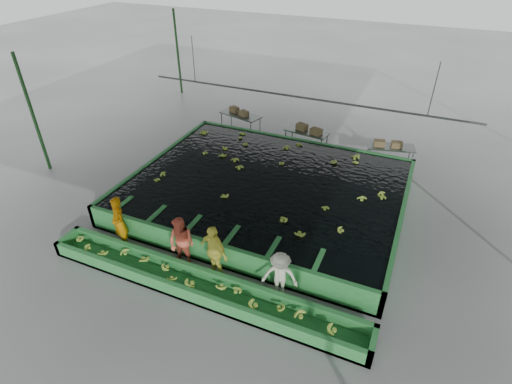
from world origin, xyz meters
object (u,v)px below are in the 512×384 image
at_px(flotation_tank, 266,191).
at_px(box_stack_left, 239,114).
at_px(packing_table_right, 389,155).
at_px(box_stack_right, 388,146).
at_px(worker_a, 119,223).
at_px(worker_b, 182,243).
at_px(worker_d, 280,276).
at_px(box_stack_mid, 309,132).
at_px(worker_c, 214,252).
at_px(packing_table_left, 241,123).
at_px(sorting_trough, 199,286).
at_px(packing_table_mid, 306,140).

bearing_deg(flotation_tank, box_stack_left, 124.86).
xyz_separation_m(packing_table_right, box_stack_right, (-0.14, -0.09, 0.46)).
distance_m(worker_a, worker_b, 2.36).
bearing_deg(worker_d, flotation_tank, 104.07).
xyz_separation_m(flotation_tank, packing_table_right, (3.89, 4.82, 0.01)).
height_order(box_stack_left, box_stack_mid, box_stack_left).
xyz_separation_m(worker_a, worker_c, (3.46, 0.00, 0.00)).
distance_m(worker_c, packing_table_left, 10.30).
distance_m(sorting_trough, packing_table_right, 10.66).
bearing_deg(sorting_trough, worker_c, 83.71).
bearing_deg(packing_table_right, packing_table_left, 176.32).
bearing_deg(box_stack_mid, worker_c, -90.46).
bearing_deg(packing_table_mid, flotation_tank, -90.51).
relative_size(sorting_trough, worker_c, 5.43).
distance_m(worker_a, packing_table_left, 9.61).
relative_size(worker_a, worker_c, 1.00).
bearing_deg(sorting_trough, worker_b, 141.67).
distance_m(flotation_tank, box_stack_right, 6.05).
bearing_deg(box_stack_mid, box_stack_left, 171.99).
height_order(packing_table_mid, packing_table_right, packing_table_mid).
height_order(box_stack_left, box_stack_right, box_stack_left).
bearing_deg(packing_table_left, sorting_trough, -70.81).
bearing_deg(sorting_trough, worker_d, 20.27).
distance_m(sorting_trough, packing_table_left, 11.01).
bearing_deg(box_stack_mid, worker_a, -111.26).
bearing_deg(worker_a, box_stack_left, 115.97).
distance_m(worker_a, worker_d, 5.54).
xyz_separation_m(worker_c, packing_table_mid, (-0.05, 9.12, -0.46)).
bearing_deg(box_stack_left, flotation_tank, -55.14).
bearing_deg(worker_a, box_stack_right, 75.70).
distance_m(worker_d, packing_table_mid, 9.37).
bearing_deg(box_stack_mid, packing_table_left, 172.08).
height_order(worker_b, box_stack_mid, worker_b).
xyz_separation_m(flotation_tank, packing_table_left, (-3.62, 5.30, 0.04)).
xyz_separation_m(worker_d, packing_table_left, (-5.79, 9.60, -0.29)).
relative_size(worker_b, worker_d, 1.13).
relative_size(packing_table_left, packing_table_mid, 1.06).
bearing_deg(box_stack_mid, packing_table_right, 0.65).
bearing_deg(worker_c, box_stack_left, 130.57).
xyz_separation_m(worker_d, box_stack_right, (1.59, 9.03, 0.13)).
bearing_deg(worker_c, packing_table_right, 86.40).
relative_size(worker_b, packing_table_mid, 0.87).
bearing_deg(sorting_trough, flotation_tank, 90.00).
height_order(worker_a, worker_c, same).
xyz_separation_m(worker_c, box_stack_mid, (0.07, 9.07, 0.00)).
relative_size(flotation_tank, worker_b, 5.69).
xyz_separation_m(worker_b, packing_table_mid, (1.05, 9.12, -0.42)).
xyz_separation_m(worker_c, box_stack_left, (-3.79, 9.62, 0.06)).
height_order(sorting_trough, worker_d, worker_d).
bearing_deg(packing_table_right, flotation_tank, -128.94).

